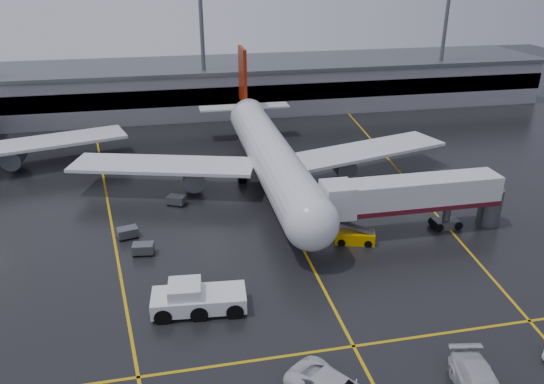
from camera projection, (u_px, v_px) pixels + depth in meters
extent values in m
plane|color=black|center=(286.00, 216.00, 58.61)|extent=(220.00, 220.00, 0.00)
cube|color=gold|center=(286.00, 216.00, 58.60)|extent=(0.25, 90.00, 0.02)
cube|color=gold|center=(354.00, 346.00, 38.90)|extent=(60.00, 0.25, 0.02)
cube|color=gold|center=(107.00, 195.00, 63.84)|extent=(9.99, 69.35, 0.02)
cube|color=gold|center=(399.00, 172.00, 70.91)|extent=(7.57, 69.64, 0.02)
cube|color=gray|center=(229.00, 87.00, 99.98)|extent=(120.00, 18.00, 8.00)
cube|color=black|center=(235.00, 95.00, 91.90)|extent=(120.00, 0.40, 3.00)
cube|color=#595B60|center=(228.00, 64.00, 98.24)|extent=(122.00, 19.00, 0.60)
cylinder|color=#595B60|center=(203.00, 47.00, 90.24)|extent=(0.70, 0.70, 25.00)
cylinder|color=#595B60|center=(444.00, 39.00, 98.62)|extent=(0.70, 0.70, 25.00)
cylinder|color=silver|center=(271.00, 157.00, 64.08)|extent=(5.20, 36.00, 5.20)
sphere|color=silver|center=(311.00, 223.00, 47.96)|extent=(5.20, 5.20, 5.20)
cone|color=silver|center=(244.00, 108.00, 82.64)|extent=(4.94, 8.00, 4.94)
cube|color=maroon|center=(243.00, 76.00, 81.56)|extent=(0.50, 5.50, 8.50)
cube|color=silver|center=(244.00, 107.00, 82.56)|extent=(14.00, 3.00, 0.25)
cube|color=silver|center=(163.00, 165.00, 63.77)|extent=(22.80, 11.83, 0.40)
cube|color=silver|center=(366.00, 150.00, 68.61)|extent=(22.80, 11.83, 0.40)
cylinder|color=#595B60|center=(193.00, 176.00, 64.09)|extent=(2.60, 4.50, 2.60)
cylinder|color=#595B60|center=(342.00, 165.00, 67.63)|extent=(2.60, 4.50, 2.60)
cylinder|color=#595B60|center=(302.00, 238.00, 51.94)|extent=(0.56, 0.56, 2.00)
cylinder|color=#595B60|center=(242.00, 174.00, 67.46)|extent=(0.56, 0.56, 2.00)
cylinder|color=#595B60|center=(291.00, 170.00, 68.65)|extent=(0.56, 0.56, 2.00)
cylinder|color=black|center=(302.00, 243.00, 52.16)|extent=(0.40, 1.10, 1.10)
cylinder|color=black|center=(242.00, 177.00, 67.64)|extent=(1.00, 1.40, 1.40)
cylinder|color=black|center=(291.00, 174.00, 68.83)|extent=(1.00, 1.40, 1.40)
cube|color=silver|center=(41.00, 142.00, 71.54)|extent=(22.80, 11.83, 0.40)
cylinder|color=#595B60|center=(14.00, 156.00, 70.56)|extent=(2.60, 4.50, 2.60)
cube|color=silver|center=(414.00, 193.00, 53.69)|extent=(18.00, 3.20, 3.00)
cube|color=#50101B|center=(413.00, 204.00, 54.22)|extent=(18.00, 3.30, 0.50)
cube|color=silver|center=(338.00, 199.00, 52.16)|extent=(3.00, 3.40, 3.30)
cylinder|color=#595B60|center=(447.00, 215.00, 55.61)|extent=(0.80, 0.80, 3.00)
cube|color=#595B60|center=(445.00, 223.00, 56.03)|extent=(2.60, 1.60, 0.90)
cylinder|color=#595B60|center=(490.00, 206.00, 56.34)|extent=(2.40, 2.40, 4.00)
cylinder|color=black|center=(436.00, 224.00, 55.83)|extent=(0.90, 1.80, 0.90)
cylinder|color=black|center=(455.00, 223.00, 56.24)|extent=(0.90, 1.80, 0.90)
cube|color=white|center=(199.00, 300.00, 42.57)|extent=(7.78, 3.64, 1.30)
cube|color=white|center=(185.00, 290.00, 42.01)|extent=(2.80, 2.80, 1.08)
cube|color=black|center=(185.00, 290.00, 42.01)|extent=(2.52, 2.52, 0.97)
cylinder|color=black|center=(164.00, 306.00, 42.41)|extent=(1.67, 3.34, 1.40)
cylinder|color=black|center=(199.00, 304.00, 42.72)|extent=(1.67, 3.34, 1.40)
cylinder|color=black|center=(234.00, 301.00, 43.03)|extent=(1.67, 3.34, 1.40)
cube|color=#D39500|center=(355.00, 237.00, 52.95)|extent=(4.25, 2.78, 1.20)
cube|color=#595B60|center=(355.00, 227.00, 52.49)|extent=(3.91, 2.11, 1.37)
cylinder|color=black|center=(341.00, 239.00, 53.20)|extent=(1.30, 2.00, 0.76)
cylinder|color=black|center=(368.00, 240.00, 52.93)|extent=(1.30, 2.00, 0.76)
cube|color=#595B60|center=(143.00, 248.00, 50.84)|extent=(2.14, 1.53, 0.90)
cylinder|color=black|center=(135.00, 255.00, 50.52)|extent=(0.40, 0.20, 0.40)
cylinder|color=black|center=(151.00, 255.00, 50.64)|extent=(0.40, 0.20, 0.40)
cylinder|color=black|center=(136.00, 250.00, 51.43)|extent=(0.40, 0.20, 0.40)
cylinder|color=black|center=(153.00, 249.00, 51.55)|extent=(0.40, 0.20, 0.40)
cube|color=#595B60|center=(128.00, 232.00, 53.86)|extent=(2.26, 1.75, 0.90)
cylinder|color=black|center=(121.00, 240.00, 53.31)|extent=(0.40, 0.20, 0.40)
cylinder|color=black|center=(137.00, 237.00, 53.95)|extent=(0.40, 0.20, 0.40)
cylinder|color=black|center=(119.00, 236.00, 54.14)|extent=(0.40, 0.20, 0.40)
cylinder|color=black|center=(135.00, 232.00, 54.78)|extent=(0.40, 0.20, 0.40)
cube|color=#595B60|center=(176.00, 200.00, 61.09)|extent=(2.37, 2.05, 0.90)
cylinder|color=black|center=(168.00, 204.00, 61.02)|extent=(0.40, 0.20, 0.40)
cylinder|color=black|center=(181.00, 206.00, 60.66)|extent=(0.40, 0.20, 0.40)
cylinder|color=black|center=(172.00, 201.00, 61.91)|extent=(0.40, 0.20, 0.40)
cylinder|color=black|center=(185.00, 202.00, 61.55)|extent=(0.40, 0.20, 0.40)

